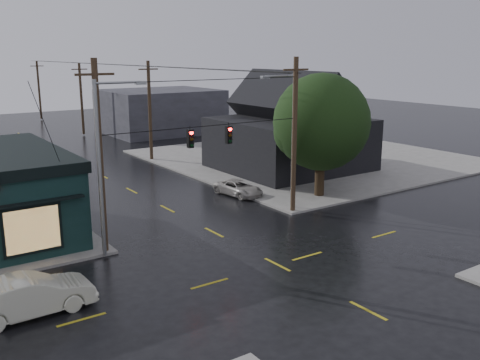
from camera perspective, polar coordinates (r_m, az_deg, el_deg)
ground_plane at (r=27.28m, az=4.00°, el=-8.99°), size 160.00×160.00×0.00m
sidewalk_ne at (r=54.42m, az=7.30°, el=2.41°), size 28.00×28.00×0.15m
ne_building at (r=48.25m, az=5.40°, el=6.34°), size 12.60×11.60×8.75m
corner_tree at (r=38.86m, az=8.69°, el=6.10°), size 6.98×6.98×8.89m
utility_pole_nw at (r=29.61m, az=-14.13°, el=-7.53°), size 2.00×0.32×10.15m
utility_pole_ne at (r=35.92m, az=5.63°, el=-3.45°), size 2.00×0.32×10.15m
utility_pole_far_a at (r=53.61m, az=-9.39°, el=2.09°), size 2.00×0.32×9.65m
utility_pole_far_b at (r=71.96m, az=-16.31°, el=4.60°), size 2.00×0.32×9.15m
utility_pole_far_c at (r=91.00m, az=-20.40°, el=6.05°), size 2.00×0.32×9.15m
span_signal_assembly at (r=30.95m, az=-3.24°, el=4.70°), size 13.00×0.48×1.23m
streetlight_nw at (r=28.90m, az=-14.18°, el=-8.07°), size 5.40×0.30×9.15m
streetlight_ne at (r=36.74m, az=5.52°, el=-3.06°), size 5.40×0.30×9.15m
bg_building_east at (r=72.43m, az=-8.51°, el=7.28°), size 14.00×12.00×5.60m
sedan_cream at (r=23.64m, az=-21.46°, el=-11.41°), size 5.08×1.84×1.67m
suv_silver at (r=39.78m, az=-0.16°, el=-0.86°), size 2.45×4.31×1.13m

